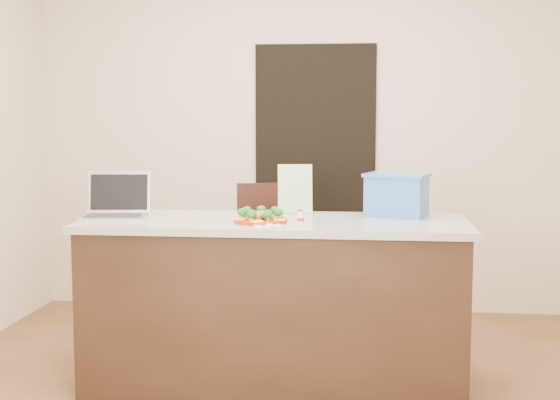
# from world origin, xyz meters

# --- Properties ---
(room_shell) EXTENTS (4.00, 4.00, 4.00)m
(room_shell) POSITION_xyz_m (0.00, 0.00, 1.62)
(room_shell) COLOR white
(room_shell) RESTS_ON ground
(doorway) EXTENTS (0.90, 0.02, 2.00)m
(doorway) POSITION_xyz_m (0.10, 1.98, 1.00)
(doorway) COLOR black
(doorway) RESTS_ON ground
(island) EXTENTS (2.06, 0.76, 0.92)m
(island) POSITION_xyz_m (0.00, 0.25, 0.46)
(island) COLOR black
(island) RESTS_ON ground
(plate) EXTENTS (0.28, 0.28, 0.02)m
(plate) POSITION_xyz_m (-0.06, 0.14, 0.93)
(plate) COLOR maroon
(plate) RESTS_ON island
(meatballs) EXTENTS (0.12, 0.11, 0.04)m
(meatballs) POSITION_xyz_m (-0.06, 0.14, 0.96)
(meatballs) COLOR olive
(meatballs) RESTS_ON plate
(broccoli) EXTENTS (0.24, 0.24, 0.04)m
(broccoli) POSITION_xyz_m (-0.06, 0.14, 0.98)
(broccoli) COLOR #144D17
(broccoli) RESTS_ON plate
(pepper_rings) EXTENTS (0.28, 0.27, 0.01)m
(pepper_rings) POSITION_xyz_m (-0.06, 0.14, 0.94)
(pepper_rings) COLOR yellow
(pepper_rings) RESTS_ON plate
(napkin) EXTENTS (0.17, 0.17, 0.01)m
(napkin) POSITION_xyz_m (-0.02, 0.03, 0.92)
(napkin) COLOR silver
(napkin) RESTS_ON island
(fork) EXTENTS (0.05, 0.14, 0.00)m
(fork) POSITION_xyz_m (-0.04, 0.04, 0.93)
(fork) COLOR silver
(fork) RESTS_ON napkin
(knife) EXTENTS (0.08, 0.17, 0.01)m
(knife) POSITION_xyz_m (0.01, 0.02, 0.93)
(knife) COLOR white
(knife) RESTS_ON napkin
(yogurt_bottle) EXTENTS (0.04, 0.04, 0.08)m
(yogurt_bottle) POSITION_xyz_m (0.15, 0.09, 0.95)
(yogurt_bottle) COLOR silver
(yogurt_bottle) RESTS_ON island
(laptop) EXTENTS (0.38, 0.32, 0.25)m
(laptop) POSITION_xyz_m (-0.88, 0.26, 0.99)
(laptop) COLOR #B7B6BB
(laptop) RESTS_ON island
(leaflet) EXTENTS (0.20, 0.07, 0.28)m
(leaflet) POSITION_xyz_m (0.08, 0.54, 1.06)
(leaflet) COLOR white
(leaflet) RESTS_ON island
(blue_box) EXTENTS (0.39, 0.33, 0.24)m
(blue_box) POSITION_xyz_m (0.65, 0.46, 1.04)
(blue_box) COLOR #3368B9
(blue_box) RESTS_ON island
(chair) EXTENTS (0.55, 0.55, 1.03)m
(chair) POSITION_xyz_m (-0.15, 1.16, 0.58)
(chair) COLOR #33150F
(chair) RESTS_ON ground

